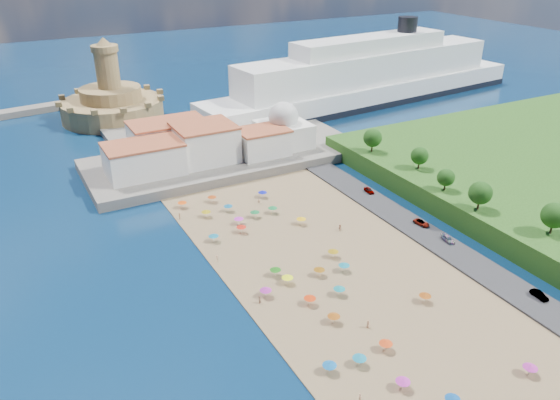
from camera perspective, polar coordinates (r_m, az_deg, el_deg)
ground at (r=118.82m, az=4.05°, el=-8.53°), size 700.00×700.00×0.00m
terrace at (r=180.08m, az=-5.56°, el=4.40°), size 90.00×36.00×3.00m
jetty at (r=205.55m, az=-15.13°, el=6.28°), size 18.00×70.00×2.40m
waterfront_buildings at (r=174.21m, az=-9.70°, el=5.64°), size 57.00×29.00×11.00m
domed_building at (r=183.93m, az=0.37°, el=7.47°), size 16.00×16.00×15.00m
fortress at (r=232.11m, az=-17.16°, el=9.65°), size 40.00×40.00×32.40m
cruise_ship at (r=248.02m, az=9.18°, el=12.35°), size 162.53×39.21×35.20m
beach_parasols at (r=108.51m, az=6.40°, el=-11.02°), size 33.36×114.72×2.20m
beachgoers at (r=117.29m, az=3.07°, el=-8.36°), size 34.71×99.80×1.87m
parked_cars at (r=136.86m, az=17.51°, el=-4.14°), size 2.53×70.66×1.32m
hillside_trees at (r=140.63m, az=22.17°, el=-0.01°), size 11.63×111.82×7.56m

